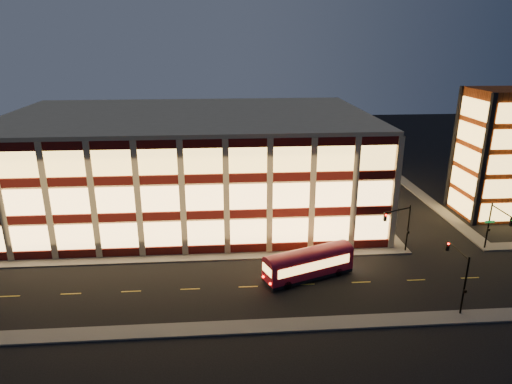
{
  "coord_description": "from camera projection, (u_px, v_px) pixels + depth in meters",
  "views": [
    {
      "loc": [
        1.62,
        -47.61,
        24.72
      ],
      "look_at": [
        5.89,
        8.0,
        5.6
      ],
      "focal_mm": 32.0,
      "sensor_mm": 36.0,
      "label": 1
    }
  ],
  "objects": [
    {
      "name": "traffic_signal_right",
      "position": [
        497.0,
        222.0,
        53.31
      ],
      "size": [
        1.2,
        4.37,
        6.0
      ],
      "color": "black",
      "rests_on": "ground"
    },
    {
      "name": "office_building",
      "position": [
        191.0,
        163.0,
        66.19
      ],
      "size": [
        50.45,
        30.45,
        14.5
      ],
      "color": "tan",
      "rests_on": "ground"
    },
    {
      "name": "traffic_signal_far",
      "position": [
        400.0,
        222.0,
        53.3
      ],
      "size": [
        3.79,
        1.87,
        6.0
      ],
      "color": "black",
      "rests_on": "ground"
    },
    {
      "name": "trolley_bus",
      "position": [
        308.0,
        262.0,
        48.66
      ],
      "size": [
        10.14,
        5.88,
        3.36
      ],
      "rotation": [
        0.0,
        0.0,
        0.37
      ],
      "color": "maroon",
      "rests_on": "ground"
    },
    {
      "name": "sidewalk_office_south",
      "position": [
        185.0,
        258.0,
        53.5
      ],
      "size": [
        54.0,
        2.0,
        0.15
      ],
      "primitive_type": "cube",
      "color": "#514F4C",
      "rests_on": "ground"
    },
    {
      "name": "ground",
      "position": [
        211.0,
        261.0,
        52.8
      ],
      "size": [
        200.0,
        200.0,
        0.0
      ],
      "primitive_type": "plane",
      "color": "black",
      "rests_on": "ground"
    },
    {
      "name": "sidewalk_office_east",
      "position": [
        362.0,
        204.0,
        70.48
      ],
      "size": [
        2.0,
        30.0,
        0.15
      ],
      "primitive_type": "cube",
      "color": "#514F4C",
      "rests_on": "ground"
    },
    {
      "name": "sidewalk_near",
      "position": [
        208.0,
        329.0,
        40.52
      ],
      "size": [
        100.0,
        2.0,
        0.15
      ],
      "primitive_type": "cube",
      "color": "#514F4C",
      "rests_on": "ground"
    },
    {
      "name": "stair_tower",
      "position": [
        495.0,
        154.0,
        64.06
      ],
      "size": [
        8.6,
        8.6,
        18.0
      ],
      "color": "#8C3814",
      "rests_on": "ground"
    },
    {
      "name": "traffic_signal_near",
      "position": [
        458.0,
        268.0,
        42.76
      ],
      "size": [
        0.32,
        4.45,
        6.0
      ],
      "color": "black",
      "rests_on": "ground"
    },
    {
      "name": "sidewalk_tower_west",
      "position": [
        431.0,
        202.0,
        71.28
      ],
      "size": [
        2.0,
        30.0,
        0.15
      ],
      "primitive_type": "cube",
      "color": "#514F4C",
      "rests_on": "ground"
    }
  ]
}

